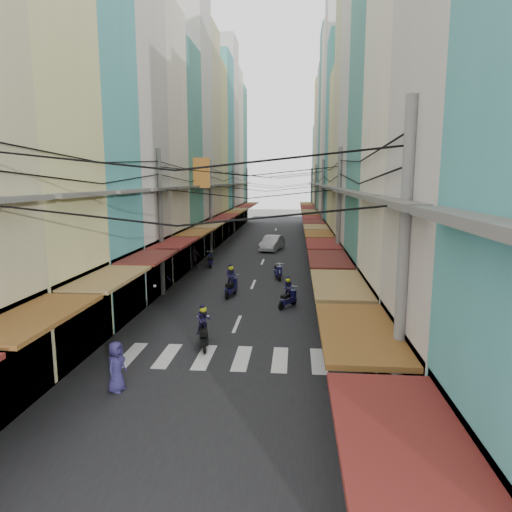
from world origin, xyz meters
The scene contains 15 objects.
ground centered at (0.00, 0.00, 0.00)m, with size 160.00×160.00×0.00m, color slate.
road centered at (0.00, 20.00, 0.01)m, with size 10.00×80.00×0.02m, color black.
sidewalk_left centered at (-6.50, 20.00, 0.03)m, with size 3.00×80.00×0.06m, color slate.
sidewalk_right centered at (6.50, 20.00, 0.03)m, with size 3.00×80.00×0.06m, color slate.
crosswalk centered at (0.00, -6.00, 0.03)m, with size 7.55×2.40×0.01m.
building_row_left centered at (-7.92, 16.56, 9.78)m, with size 7.80×67.67×23.70m.
building_row_right centered at (7.92, 16.45, 9.41)m, with size 7.80×68.98×22.59m.
utility_poles centered at (0.00, 15.01, 6.59)m, with size 10.20×66.13×8.20m.
white_car centered at (0.44, 20.12, 0.00)m, with size 4.86×1.91×1.72m, color silver.
bicycle centered at (6.20, -3.00, 0.00)m, with size 0.59×1.57×1.08m, color black.
moving_scooters centered at (-0.29, 2.37, 0.52)m, with size 6.42×18.32×1.84m.
parked_scooters centered at (3.60, -4.23, 0.49)m, with size 13.34×14.15×0.99m.
pedestrians centered at (-3.34, 1.90, 1.03)m, with size 11.76×20.43×2.20m.
market_umbrella centered at (5.80, -7.59, 2.17)m, with size 2.34×2.34×2.46m.
traffic_sign centered at (5.10, -4.89, 2.05)m, with size 0.10×0.62×2.83m.
Camera 1 is at (2.60, -21.79, 6.50)m, focal length 32.00 mm.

